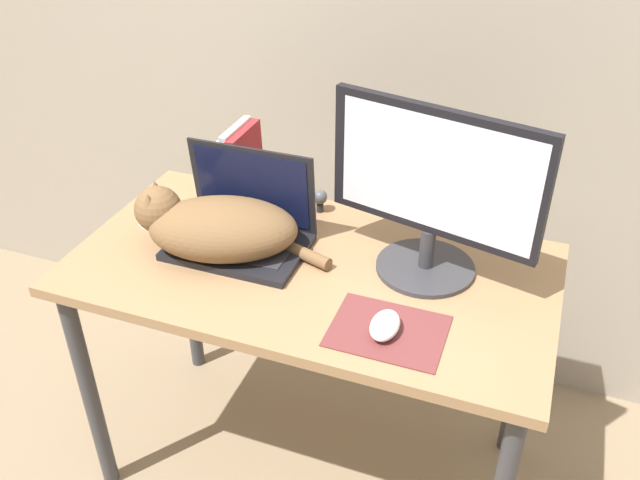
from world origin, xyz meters
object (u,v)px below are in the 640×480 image
object	(u,v)px
laptop	(243,228)
webcam	(320,198)
external_monitor	(433,190)
book_row	(239,169)
computer_mouse	(385,325)
cd_disc	(161,220)
cat	(216,226)

from	to	relation	value
laptop	webcam	xyz separation A→B (m)	(0.13, 0.22, -0.01)
laptop	external_monitor	xyz separation A→B (m)	(0.46, 0.05, 0.17)
external_monitor	book_row	world-z (taller)	external_monitor
external_monitor	computer_mouse	bearing A→B (deg)	-96.41
laptop	computer_mouse	world-z (taller)	laptop
laptop	cd_disc	world-z (taller)	laptop
laptop	webcam	world-z (taller)	laptop
external_monitor	computer_mouse	world-z (taller)	external_monitor
cat	book_row	size ratio (longest dim) A/B	2.11
laptop	book_row	bearing A→B (deg)	117.54
cat	webcam	xyz separation A→B (m)	(0.17, 0.28, -0.04)
cat	webcam	bearing A→B (deg)	58.29
external_monitor	book_row	xyz separation A→B (m)	(-0.55, 0.13, -0.11)
computer_mouse	cd_disc	size ratio (longest dim) A/B	0.84
computer_mouse	cat	bearing A→B (deg)	162.48
computer_mouse	cd_disc	distance (m)	0.73
cat	laptop	bearing A→B (deg)	53.01
book_row	laptop	bearing A→B (deg)	-62.46
laptop	webcam	size ratio (longest dim) A/B	5.18
cat	external_monitor	world-z (taller)	external_monitor
cat	book_row	world-z (taller)	book_row
cd_disc	external_monitor	bearing A→B (deg)	1.88
webcam	cd_disc	bearing A→B (deg)	-153.61
external_monitor	computer_mouse	distance (m)	0.33
laptop	cat	world-z (taller)	laptop
book_row	webcam	bearing A→B (deg)	10.99
computer_mouse	webcam	world-z (taller)	webcam
computer_mouse	webcam	size ratio (longest dim) A/B	1.55
book_row	webcam	distance (m)	0.23
laptop	webcam	distance (m)	0.25
laptop	computer_mouse	distance (m)	0.48
book_row	webcam	world-z (taller)	book_row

